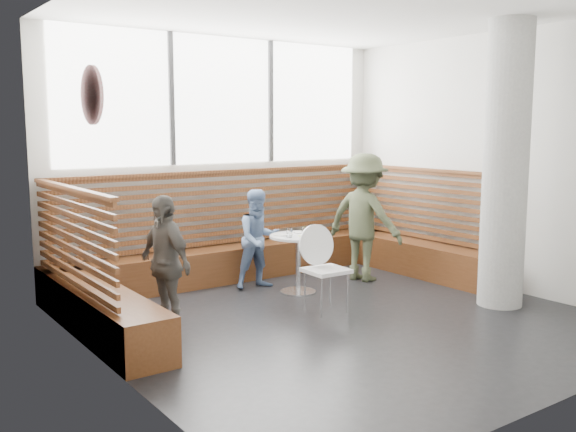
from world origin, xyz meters
TOP-DOWN VIEW (x-y plane):
  - room at (0.00, 0.00)m, footprint 5.00×5.00m
  - booth at (0.00, 1.77)m, footprint 5.00×2.50m
  - concrete_column at (1.85, -0.60)m, footprint 0.50×0.50m
  - wall_art at (-2.46, 0.40)m, footprint 0.03×0.50m
  - cafe_table at (0.28, 1.18)m, footprint 0.70×0.70m
  - cafe_chair at (0.05, 0.41)m, footprint 0.46×0.45m
  - adult_man at (1.40, 1.22)m, footprint 0.89×1.22m
  - child_back at (0.03, 1.67)m, footprint 0.66×0.55m
  - child_left at (-1.66, 0.79)m, footprint 0.44×0.84m
  - plate_near at (0.11, 1.30)m, footprint 0.20×0.20m
  - plate_far at (0.41, 1.29)m, footprint 0.19×0.19m
  - glass_left at (0.11, 1.12)m, footprint 0.07×0.07m
  - glass_mid at (0.31, 1.08)m, footprint 0.07×0.07m
  - glass_right at (0.50, 1.21)m, footprint 0.07×0.07m
  - menu_card at (0.33, 1.04)m, footprint 0.25×0.20m

SIDE VIEW (x-z plane):
  - booth at x=0.00m, z-range -0.31..1.13m
  - cafe_table at x=0.28m, z-range 0.16..0.88m
  - cafe_chair at x=0.05m, z-range 0.08..1.04m
  - child_back at x=0.03m, z-range 0.00..1.25m
  - child_left at x=-1.66m, z-range 0.00..1.37m
  - menu_card at x=0.33m, z-range 0.72..0.72m
  - plate_far at x=0.41m, z-range 0.72..0.73m
  - plate_near at x=0.11m, z-range 0.72..0.74m
  - glass_right at x=0.50m, z-range 0.72..0.83m
  - glass_mid at x=0.31m, z-range 0.72..0.83m
  - glass_left at x=0.11m, z-range 0.72..0.84m
  - adult_man at x=1.40m, z-range 0.00..1.69m
  - concrete_column at x=1.85m, z-range 0.00..3.20m
  - room at x=0.00m, z-range 0.00..3.20m
  - wall_art at x=-2.46m, z-range 2.05..2.55m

